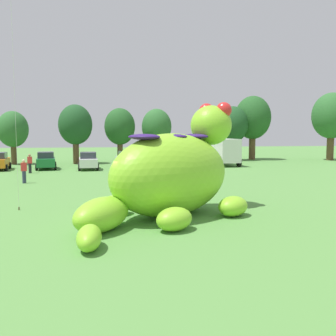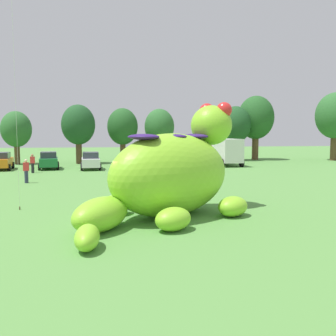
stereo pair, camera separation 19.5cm
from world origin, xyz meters
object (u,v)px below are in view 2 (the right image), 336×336
object	(u,v)px
box_truck	(225,151)
car_white	(91,161)
car_green	(49,160)
spectator_mid_field	(33,164)
car_orange	(1,161)
giant_inflatable_creature	(172,173)
spectator_near_inflatable	(26,171)
car_yellow	(172,159)
car_silver	(130,159)

from	to	relation	value
box_truck	car_white	bearing A→B (deg)	-170.39
car_green	spectator_mid_field	xyz separation A→B (m)	(-0.81, -3.64, -0.01)
car_orange	spectator_mid_field	size ratio (longest dim) A/B	2.50
car_white	giant_inflatable_creature	bearing A→B (deg)	-77.95
car_white	spectator_mid_field	xyz separation A→B (m)	(-4.97, -2.58, -0.01)
box_truck	spectator_near_inflatable	xyz separation A→B (m)	(-18.59, -11.94, -0.75)
car_yellow	car_silver	bearing A→B (deg)	168.49
car_yellow	spectator_near_inflatable	size ratio (longest dim) A/B	2.46
car_orange	box_truck	size ratio (longest dim) A/B	0.66
car_yellow	box_truck	size ratio (longest dim) A/B	0.65
car_orange	spectator_mid_field	distance (m)	4.98
car_white	box_truck	size ratio (longest dim) A/B	0.65
giant_inflatable_creature	car_green	bearing A→B (deg)	111.25
car_green	car_yellow	xyz separation A→B (m)	(12.42, -0.57, 0.00)
car_white	spectator_mid_field	size ratio (longest dim) A/B	2.46
giant_inflatable_creature	car_green	world-z (taller)	giant_inflatable_creature
car_green	spectator_mid_field	distance (m)	3.73
car_silver	spectator_mid_field	bearing A→B (deg)	-156.01
car_orange	spectator_near_inflatable	world-z (taller)	car_orange
giant_inflatable_creature	spectator_mid_field	xyz separation A→B (m)	(-9.53, 18.78, -0.98)
car_silver	box_truck	bearing A→B (deg)	5.88
giant_inflatable_creature	car_yellow	size ratio (longest dim) A/B	2.04
giant_inflatable_creature	car_silver	distance (m)	22.76
car_orange	box_truck	world-z (taller)	box_truck
car_yellow	box_truck	distance (m)	6.65
spectator_near_inflatable	car_silver	bearing A→B (deg)	53.83
car_silver	car_orange	bearing A→B (deg)	-177.63
car_green	car_white	distance (m)	4.29
car_silver	spectator_near_inflatable	size ratio (longest dim) A/B	2.53
car_yellow	car_green	bearing A→B (deg)	177.36
spectator_near_inflatable	box_truck	bearing A→B (deg)	32.73
car_orange	car_white	distance (m)	8.61
car_green	spectator_near_inflatable	size ratio (longest dim) A/B	2.52
spectator_near_inflatable	spectator_mid_field	world-z (taller)	same
spectator_mid_field	car_green	bearing A→B (deg)	77.38
car_silver	spectator_near_inflatable	bearing A→B (deg)	-126.17
car_white	car_silver	xyz separation A→B (m)	(3.91, 1.37, 0.00)
car_silver	spectator_mid_field	world-z (taller)	car_silver
box_truck	spectator_mid_field	size ratio (longest dim) A/B	3.78
giant_inflatable_creature	car_orange	world-z (taller)	giant_inflatable_creature
car_silver	box_truck	size ratio (longest dim) A/B	0.67
giant_inflatable_creature	car_yellow	xyz separation A→B (m)	(3.70, 21.84, -0.97)
spectator_near_inflatable	car_yellow	bearing A→B (deg)	39.04
box_truck	car_orange	bearing A→B (deg)	-176.01
car_white	car_yellow	size ratio (longest dim) A/B	1.00
car_yellow	spectator_near_inflatable	world-z (taller)	car_yellow
car_green	car_yellow	bearing A→B (deg)	-2.64
giant_inflatable_creature	spectator_mid_field	distance (m)	21.08
car_orange	car_silver	size ratio (longest dim) A/B	0.99
car_white	spectator_near_inflatable	world-z (taller)	car_white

